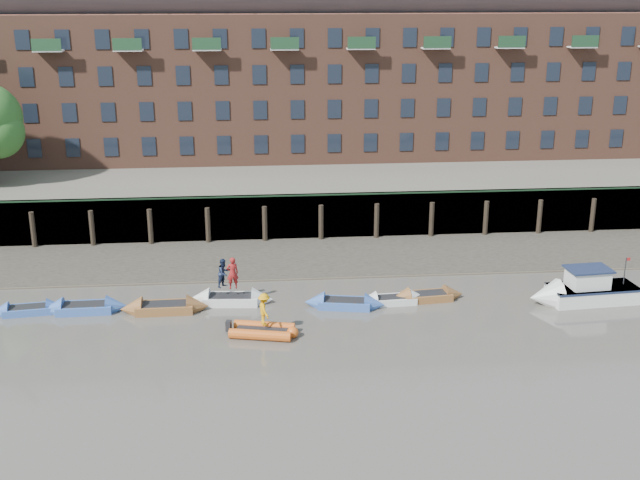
{
  "coord_description": "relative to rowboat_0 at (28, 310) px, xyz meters",
  "views": [
    {
      "loc": [
        -2.9,
        -32.62,
        17.81
      ],
      "look_at": [
        1.06,
        12.0,
        3.2
      ],
      "focal_mm": 45.0,
      "sensor_mm": 36.0,
      "label": 1
    }
  ],
  "objects": [
    {
      "name": "rowboat_1",
      "position": [
        3.14,
        -0.08,
        0.03
      ],
      "size": [
        4.76,
        1.49,
        1.37
      ],
      "rotation": [
        0.0,
        0.0,
        0.02
      ],
      "color": "#375BA8",
      "rests_on": "ground"
    },
    {
      "name": "rowboat_2",
      "position": [
        7.6,
        -0.46,
        0.04
      ],
      "size": [
        4.95,
        1.51,
        1.43
      ],
      "rotation": [
        0.0,
        0.0,
        0.02
      ],
      "color": "brown",
      "rests_on": "ground"
    },
    {
      "name": "rowboat_6",
      "position": [
        22.65,
        -0.05,
        0.02
      ],
      "size": [
        4.5,
        1.73,
        1.27
      ],
      "rotation": [
        0.0,
        0.0,
        0.11
      ],
      "color": "brown",
      "rests_on": "ground"
    },
    {
      "name": "apartment_terrace",
      "position": [
        15.52,
        26.97,
        12.62
      ],
      "size": [
        80.6,
        15.56,
        20.98
      ],
      "color": "brown",
      "rests_on": "bank_terrace"
    },
    {
      "name": "rowboat_3",
      "position": [
        11.29,
        0.43,
        0.04
      ],
      "size": [
        4.99,
        1.82,
        1.42
      ],
      "rotation": [
        0.0,
        0.0,
        -0.08
      ],
      "color": "silver",
      "rests_on": "ground"
    },
    {
      "name": "rib_tender",
      "position": [
        13.14,
        -4.11,
        0.06
      ],
      "size": [
        3.66,
        2.37,
        0.62
      ],
      "rotation": [
        0.0,
        0.0,
        -0.23
      ],
      "color": "#CF581A",
      "rests_on": "ground"
    },
    {
      "name": "rowboat_5",
      "position": [
        20.61,
        -0.35,
        -0.0
      ],
      "size": [
        4.09,
        1.45,
        1.17
      ],
      "rotation": [
        0.0,
        0.0,
        0.07
      ],
      "color": "silver",
      "rests_on": "ground"
    },
    {
      "name": "rowboat_0",
      "position": [
        0.0,
        0.0,
        0.0
      ],
      "size": [
        4.17,
        1.68,
        1.18
      ],
      "rotation": [
        0.0,
        0.0,
        0.13
      ],
      "color": "#375BA8",
      "rests_on": "ground"
    },
    {
      "name": "person_rib_crew",
      "position": [
        13.13,
        -4.01,
        1.24
      ],
      "size": [
        0.89,
        1.24,
        1.74
      ],
      "primitive_type": "imported",
      "rotation": [
        0.0,
        0.0,
        1.81
      ],
      "color": "orange",
      "rests_on": "rib_tender"
    },
    {
      "name": "rowboat_4",
      "position": [
        17.74,
        -0.7,
        0.03
      ],
      "size": [
        4.73,
        2.14,
        1.33
      ],
      "rotation": [
        0.0,
        0.0,
        -0.18
      ],
      "color": "#375BA8",
      "rests_on": "ground"
    },
    {
      "name": "person_rower_a",
      "position": [
        11.44,
        0.36,
        1.68
      ],
      "size": [
        0.76,
        0.57,
        1.88
      ],
      "primitive_type": "imported",
      "rotation": [
        0.0,
        0.0,
        3.34
      ],
      "color": "maroon",
      "rests_on": "rowboat_3"
    },
    {
      "name": "bank_terrace",
      "position": [
        15.52,
        25.98,
        1.39
      ],
      "size": [
        110.0,
        28.0,
        3.2
      ],
      "primitive_type": "cube",
      "color": "#5E594D",
      "rests_on": "ground"
    },
    {
      "name": "river_wall",
      "position": [
        15.52,
        12.36,
        1.39
      ],
      "size": [
        110.0,
        1.23,
        3.3
      ],
      "color": "#2D2A26",
      "rests_on": "ground"
    },
    {
      "name": "person_rower_b",
      "position": [
        10.92,
        0.67,
        1.6
      ],
      "size": [
        1.02,
        1.05,
        1.7
      ],
      "primitive_type": "imported",
      "rotation": [
        0.0,
        0.0,
        0.9
      ],
      "color": "#19233F",
      "rests_on": "rowboat_3"
    },
    {
      "name": "foreshore",
      "position": [
        15.52,
        7.98,
        -0.21
      ],
      "size": [
        110.0,
        8.0,
        0.5
      ],
      "primitive_type": "cube",
      "color": "#3D382F",
      "rests_on": "ground"
    },
    {
      "name": "ground",
      "position": [
        15.52,
        -10.02,
        -0.21
      ],
      "size": [
        220.0,
        220.0,
        0.0
      ],
      "primitive_type": "plane",
      "color": "#56514A",
      "rests_on": "ground"
    },
    {
      "name": "mud_band",
      "position": [
        15.52,
        4.58,
        -0.21
      ],
      "size": [
        110.0,
        1.6,
        0.1
      ],
      "primitive_type": "cube",
      "color": "#4C4336",
      "rests_on": "ground"
    },
    {
      "name": "motor_launch",
      "position": [
        31.13,
        -1.15,
        0.46
      ],
      "size": [
        6.52,
        2.58,
        2.63
      ],
      "rotation": [
        0.0,
        0.0,
        3.22
      ],
      "color": "silver",
      "rests_on": "ground"
    }
  ]
}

